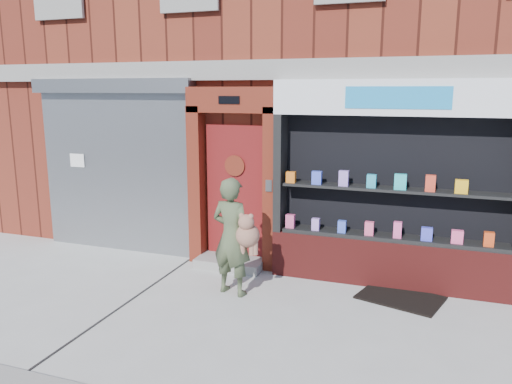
% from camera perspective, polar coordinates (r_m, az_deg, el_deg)
% --- Properties ---
extents(ground, '(80.00, 80.00, 0.00)m').
position_cam_1_polar(ground, '(6.57, -2.50, -14.16)').
color(ground, '#9E9E99').
rests_on(ground, ground).
extents(building, '(12.00, 8.16, 8.00)m').
position_cam_1_polar(building, '(11.74, 8.81, 17.09)').
color(building, '#5F2015').
rests_on(building, ground).
extents(shutter_bay, '(3.10, 0.30, 3.04)m').
position_cam_1_polar(shutter_bay, '(9.14, -15.69, 4.05)').
color(shutter_bay, gray).
rests_on(shutter_bay, ground).
extents(red_door_bay, '(1.52, 0.58, 2.90)m').
position_cam_1_polar(red_door_bay, '(8.04, -2.60, 1.60)').
color(red_door_bay, '#5F1C10').
rests_on(red_door_bay, ground).
extents(pharmacy_bay, '(3.50, 0.41, 3.00)m').
position_cam_1_polar(pharmacy_bay, '(7.46, 15.35, -0.26)').
color(pharmacy_bay, maroon).
rests_on(pharmacy_bay, ground).
extents(woman, '(0.76, 0.52, 1.68)m').
position_cam_1_polar(woman, '(6.99, -2.59, -5.07)').
color(woman, '#465236').
rests_on(woman, ground).
extents(doormat, '(1.25, 1.03, 0.03)m').
position_cam_1_polar(doormat, '(7.38, 16.17, -11.51)').
color(doormat, black).
rests_on(doormat, ground).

